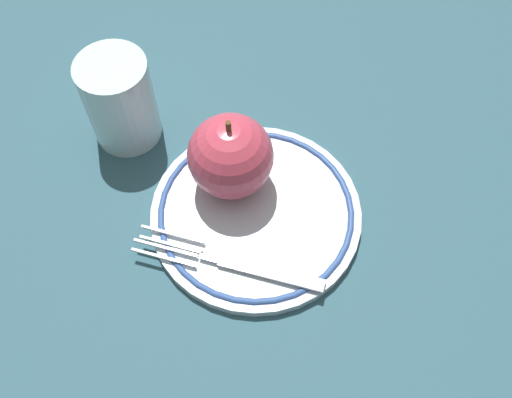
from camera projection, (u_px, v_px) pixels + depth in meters
The scene contains 5 objects.
ground_plane at pixel (259, 204), 0.55m from camera, with size 2.00×2.00×0.00m, color #2E5563.
plate at pixel (256, 213), 0.54m from camera, with size 0.20×0.20×0.01m.
apple_red_whole at pixel (230, 156), 0.51m from camera, with size 0.08×0.08×0.09m.
fork at pixel (234, 263), 0.50m from camera, with size 0.14×0.13×0.00m.
drinking_glass at pixel (120, 101), 0.55m from camera, with size 0.07×0.07×0.10m, color silver.
Camera 1 is at (0.23, -0.15, 0.48)m, focal length 40.00 mm.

